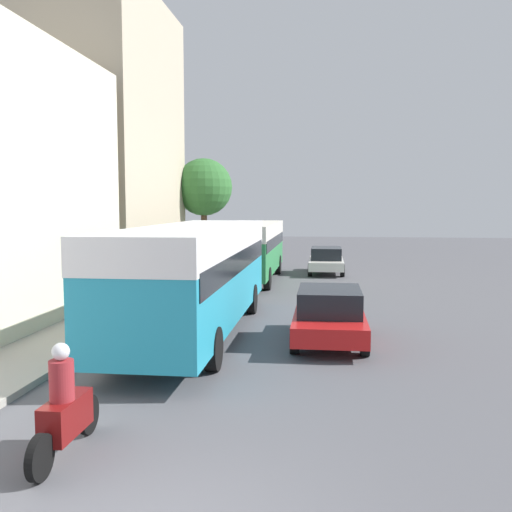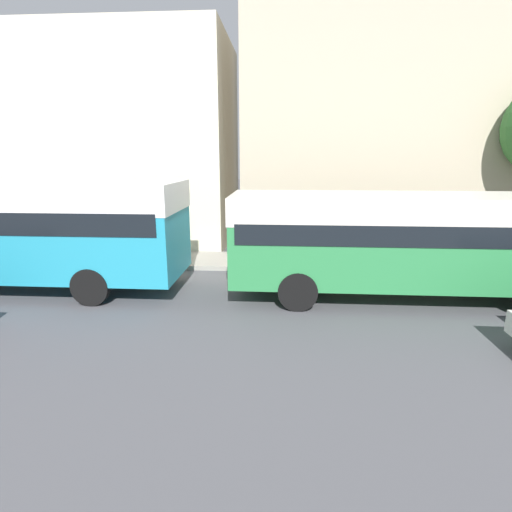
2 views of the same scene
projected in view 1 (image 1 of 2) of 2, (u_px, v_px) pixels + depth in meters
building_far_terrace at (106, 141)px, 28.12m from camera, size 5.46×9.98×13.69m
bus_lead at (195, 265)px, 16.12m from camera, size 2.66×11.04×3.12m
bus_following at (249, 243)px, 27.65m from camera, size 2.65×9.29×2.82m
motorcycle_behind_lead at (65, 411)px, 8.41m from camera, size 0.38×2.24×1.73m
car_crossing at (329, 314)px, 15.38m from camera, size 1.95×4.21×1.47m
car_far_curb at (326, 260)px, 30.67m from camera, size 1.88×4.22×1.42m
pedestrian_near_curb at (173, 269)px, 24.53m from camera, size 0.37×0.37×1.59m
street_tree at (204, 188)px, 33.34m from camera, size 3.35×3.35×6.25m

